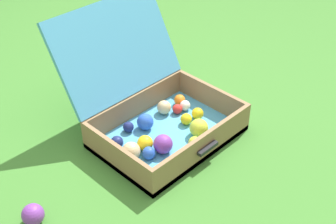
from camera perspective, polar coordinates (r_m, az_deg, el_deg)
name	(u,v)px	position (r m, az deg, el deg)	size (l,w,h in m)	color
ground_plane	(167,136)	(2.06, -0.07, -2.95)	(16.00, 16.00, 0.00)	#3D7A2D
open_suitcase	(154,110)	(2.02, -1.74, 0.23)	(0.60, 0.67, 0.52)	#4799C6
stray_ball_on_grass	(33,215)	(1.74, -16.40, -12.12)	(0.08, 0.08, 0.08)	purple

